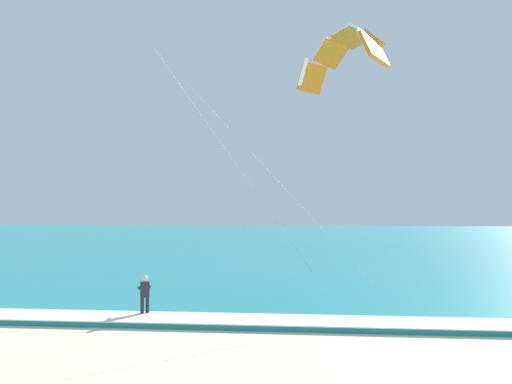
# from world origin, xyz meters

# --- Properties ---
(sea) EXTENTS (200.00, 120.00, 0.20)m
(sea) POSITION_xyz_m (0.00, 74.53, 0.10)
(sea) COLOR teal
(sea) RESTS_ON ground
(surf_foam) EXTENTS (200.00, 2.14, 0.04)m
(surf_foam) POSITION_xyz_m (0.00, 15.53, 0.22)
(surf_foam) COLOR white
(surf_foam) RESTS_ON sea
(surfboard) EXTENTS (0.94, 1.46, 0.09)m
(surfboard) POSITION_xyz_m (1.63, 16.25, 0.03)
(surfboard) COLOR #239EC6
(surfboard) RESTS_ON ground
(kitesurfer) EXTENTS (0.65, 0.64, 1.69)m
(kitesurfer) POSITION_xyz_m (1.62, 16.27, 0.94)
(kitesurfer) COLOR #232328
(kitesurfer) RESTS_ON ground
(kite_primary) EXTENTS (9.46, 6.64, 11.21)m
(kite_primary) POSITION_xyz_m (9.49, 20.38, 11.37)
(kite_primary) COLOR orange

